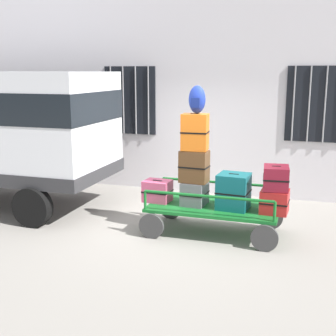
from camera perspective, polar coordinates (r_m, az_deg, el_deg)
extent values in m
plane|color=gray|center=(7.93, 1.18, -7.35)|extent=(40.00, 40.00, 0.00)
cube|color=silver|center=(9.88, 5.41, 11.24)|extent=(12.00, 0.30, 5.00)
cube|color=black|center=(10.28, -4.81, 8.50)|extent=(1.20, 0.04, 1.50)
cylinder|color=gray|center=(10.42, -7.20, 8.50)|extent=(0.03, 0.03, 1.50)
cylinder|color=gray|center=(10.30, -5.67, 8.49)|extent=(0.03, 0.03, 1.50)
cylinder|color=gray|center=(10.19, -4.10, 8.48)|extent=(0.03, 0.03, 1.50)
cylinder|color=gray|center=(10.08, -2.50, 8.46)|extent=(0.03, 0.03, 1.50)
cube|color=black|center=(9.51, 18.31, 7.64)|extent=(1.20, 0.04, 1.50)
cylinder|color=gray|center=(9.47, 15.57, 7.79)|extent=(0.03, 0.03, 1.50)
cylinder|color=gray|center=(9.47, 17.39, 7.68)|extent=(0.03, 0.03, 1.50)
cylinder|color=gray|center=(9.47, 19.22, 7.56)|extent=(0.03, 0.03, 1.50)
cylinder|color=black|center=(8.17, -16.75, -4.73)|extent=(0.70, 0.22, 0.70)
cube|color=#146023|center=(7.50, 5.72, -5.05)|extent=(2.12, 1.01, 0.05)
cylinder|color=#383838|center=(6.96, 12.08, -8.67)|extent=(0.41, 0.06, 0.41)
cylinder|color=#383838|center=(7.95, 12.85, -6.06)|extent=(0.41, 0.06, 0.41)
cylinder|color=#383838|center=(7.33, -2.11, -7.33)|extent=(0.41, 0.06, 0.41)
cylinder|color=#383838|center=(8.27, 0.35, -5.03)|extent=(0.41, 0.06, 0.41)
cylinder|color=#146023|center=(6.88, 13.32, -5.40)|extent=(0.04, 0.04, 0.30)
cylinder|color=#146023|center=(7.77, 13.87, -3.40)|extent=(0.04, 0.04, 0.30)
cylinder|color=#146023|center=(7.30, -2.90, -4.06)|extent=(0.04, 0.04, 0.30)
cylinder|color=#146023|center=(8.14, -0.62, -2.33)|extent=(0.04, 0.04, 0.30)
cylinder|color=#146023|center=(6.97, 4.98, -3.57)|extent=(2.04, 0.04, 0.04)
cylinder|color=#146023|center=(7.85, 6.48, -1.81)|extent=(2.04, 0.04, 0.04)
cube|color=#CC4C72|center=(7.72, -1.34, -2.91)|extent=(0.47, 0.38, 0.36)
cube|color=black|center=(7.72, -1.34, -2.91)|extent=(0.48, 0.40, 0.02)
cube|color=black|center=(7.68, -1.35, -1.64)|extent=(0.16, 0.04, 0.02)
cube|color=slate|center=(7.54, 3.38, -3.18)|extent=(0.41, 0.47, 0.39)
cube|color=black|center=(7.54, 3.38, -3.18)|extent=(0.42, 0.48, 0.02)
cube|color=black|center=(7.49, 3.40, -1.78)|extent=(0.13, 0.04, 0.02)
cube|color=brown|center=(7.39, 3.33, 0.19)|extent=(0.47, 0.33, 0.52)
cube|color=black|center=(7.39, 3.33, 0.19)|extent=(0.48, 0.34, 0.02)
cube|color=black|center=(7.34, 3.35, 2.15)|extent=(0.16, 0.04, 0.02)
cube|color=orange|center=(7.31, 3.43, 4.55)|extent=(0.43, 0.33, 0.59)
cube|color=black|center=(7.31, 3.43, 4.55)|extent=(0.44, 0.34, 0.02)
cube|color=black|center=(7.28, 3.45, 6.81)|extent=(0.15, 0.04, 0.02)
cube|color=#0F5960|center=(7.36, 8.27, -2.94)|extent=(0.52, 0.50, 0.57)
cube|color=black|center=(7.36, 8.27, -2.94)|extent=(0.54, 0.51, 0.02)
cube|color=black|center=(7.29, 8.34, -0.81)|extent=(0.16, 0.04, 0.02)
cube|color=#B21E1E|center=(7.29, 13.30, -4.13)|extent=(0.44, 0.42, 0.36)
cube|color=black|center=(7.29, 13.30, -4.13)|extent=(0.45, 0.44, 0.02)
cube|color=black|center=(7.25, 13.37, -2.79)|extent=(0.15, 0.04, 0.02)
cube|color=maroon|center=(7.24, 13.47, -1.21)|extent=(0.42, 0.49, 0.37)
cube|color=black|center=(7.24, 13.47, -1.21)|extent=(0.43, 0.50, 0.02)
cube|color=black|center=(7.20, 13.54, 0.17)|extent=(0.14, 0.04, 0.02)
ellipsoid|color=navy|center=(7.25, 3.69, 8.63)|extent=(0.27, 0.19, 0.44)
cube|color=navy|center=(7.16, 3.50, 8.23)|extent=(0.14, 0.06, 0.15)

